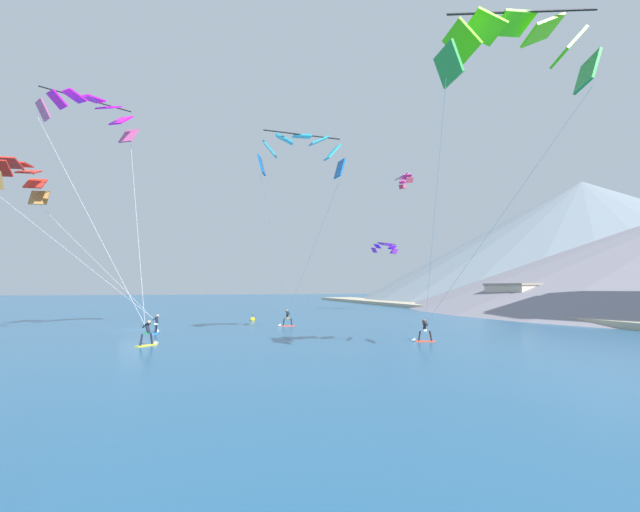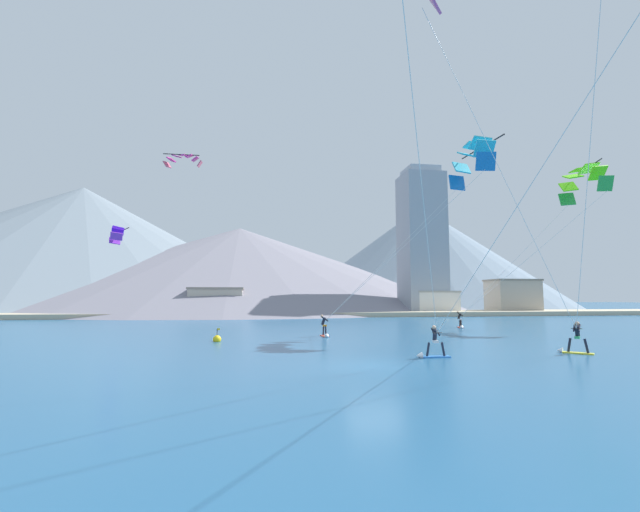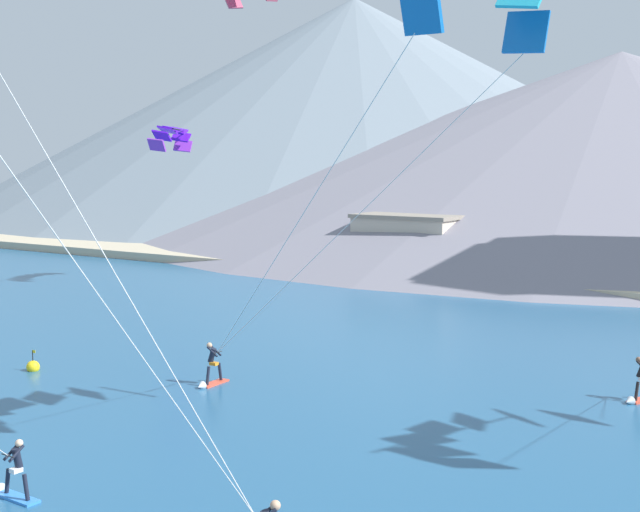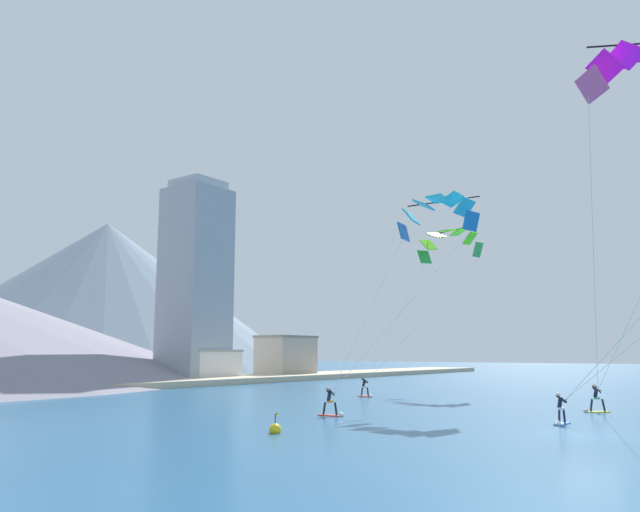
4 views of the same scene
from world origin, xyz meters
name	(u,v)px [view 2 (image 2 of 4)]	position (x,y,z in m)	size (l,w,h in m)	color
ground_plane	(376,366)	(0.00, 0.00, 0.00)	(400.00, 400.00, 0.00)	#23567F
kitesurfer_near_lead	(573,343)	(11.77, 2.50, 0.55)	(1.48, 1.54, 1.78)	yellow
kitesurfer_near_trail	(325,330)	(0.11, 14.06, 0.51)	(0.61, 1.76, 1.74)	#E54C33
kitesurfer_mid_center	(461,323)	(14.80, 21.16, 0.48)	(0.94, 1.78, 1.69)	#E54C33
kitesurfer_far_left	(431,348)	(3.53, 2.20, 0.45)	(1.75, 0.54, 1.67)	#337FDB
parafoil_kite_near_trail	(472,159)	(11.99, 12.87, 14.15)	(12.79, 6.62, 14.11)	blue
parafoil_kite_mid_center	(582,180)	(27.33, 19.14, 14.77)	(13.91, 7.21, 14.78)	green
parafoil_kite_distant_high_outer	(183,159)	(-14.12, 34.83, 19.97)	(4.80, 2.07, 1.72)	#C94B67
parafoil_kite_distant_low_drift	(117,233)	(-21.36, 34.80, 10.56)	(3.34, 5.15, 1.87)	purple
race_marker_buoy	(217,339)	(-7.73, 11.70, 0.16)	(0.56, 0.56, 1.02)	yellow
shoreline_strip	(287,314)	(0.00, 48.62, 0.35)	(180.00, 10.00, 0.70)	#BCAD8E
shore_building_harbour_front	(513,297)	(39.91, 50.92, 3.06)	(8.27, 5.64, 6.10)	#A89E8E
shore_building_promenade_mid	(434,303)	(25.71, 52.08, 2.04)	(7.59, 5.38, 4.06)	silver
shore_building_quay_east	(217,302)	(-11.11, 52.37, 2.26)	(8.56, 7.28, 4.50)	beige
highrise_tower	(422,242)	(24.12, 53.02, 12.79)	(7.00, 7.00, 26.00)	#999EA8
mountain_peak_west_ridge	(239,268)	(-9.28, 103.21, 11.18)	(127.25, 127.25, 22.36)	gray
mountain_peak_central_summit	(422,257)	(44.61, 103.01, 15.04)	(83.04, 83.04, 30.07)	gray
mountain_peak_east_shoulder	(81,247)	(-54.29, 112.05, 17.32)	(129.89, 129.89, 34.64)	slate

